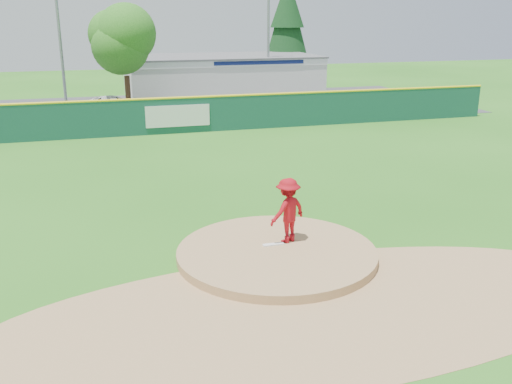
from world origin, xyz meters
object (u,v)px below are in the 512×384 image
object	(u,v)px
conifer_tree	(287,25)
light_pole_left	(58,21)
pool_building_grp	(222,76)
light_pole_right	(268,27)
deciduous_tree	(125,45)
van	(115,104)
pitcher	(288,210)

from	to	relation	value
conifer_tree	light_pole_left	distance (m)	21.03
pool_building_grp	light_pole_left	bearing A→B (deg)	-157.40
pool_building_grp	light_pole_right	distance (m)	5.75
conifer_tree	light_pole_right	world-z (taller)	light_pole_right
deciduous_tree	light_pole_left	bearing A→B (deg)	153.43
light_pole_right	van	bearing A→B (deg)	-165.52
deciduous_tree	light_pole_left	distance (m)	4.72
pool_building_grp	conifer_tree	xyz separation A→B (m)	(7.00, 4.01, 3.88)
pitcher	light_pole_left	world-z (taller)	light_pole_left
pitcher	van	world-z (taller)	pitcher
pool_building_grp	van	bearing A→B (deg)	-145.67
conifer_tree	pitcher	bearing A→B (deg)	-109.42
pitcher	pool_building_grp	distance (m)	32.01
deciduous_tree	light_pole_right	bearing A→B (deg)	19.98
light_pole_left	light_pole_right	size ratio (longest dim) A/B	1.10
van	deciduous_tree	xyz separation A→B (m)	(0.87, -0.93, 3.93)
pitcher	pool_building_grp	bearing A→B (deg)	-124.61
conifer_tree	light_pole_right	distance (m)	8.06
pitcher	light_pole_left	distance (m)	27.74
pitcher	conifer_tree	bearing A→B (deg)	-134.09
deciduous_tree	conifer_tree	xyz separation A→B (m)	(15.00, 11.00, 0.99)
van	light_pole_right	world-z (taller)	light_pole_right
van	conifer_tree	distance (m)	19.43
van	pool_building_grp	xyz separation A→B (m)	(8.87, 6.06, 1.04)
pitcher	conifer_tree	world-z (taller)	conifer_tree
conifer_tree	deciduous_tree	bearing A→B (deg)	-143.75
pitcher	van	size ratio (longest dim) A/B	0.43
pool_building_grp	deciduous_tree	distance (m)	11.01
pool_building_grp	light_pole_left	distance (m)	13.72
light_pole_right	conifer_tree	bearing A→B (deg)	60.26
van	conifer_tree	bearing A→B (deg)	-78.48
conifer_tree	light_pole_right	xyz separation A→B (m)	(-4.00, -7.00, 0.00)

